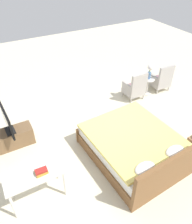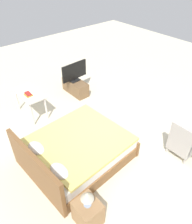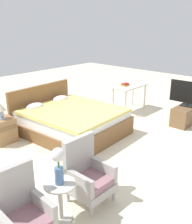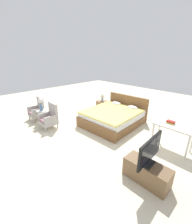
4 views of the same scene
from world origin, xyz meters
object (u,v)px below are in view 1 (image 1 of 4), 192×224
(bed, at_px, (135,147))
(side_table, at_px, (148,84))
(tv_stand, at_px, (13,138))
(tv_flatscreen, at_px, (7,120))
(flower_vase, at_px, (150,70))
(vanity_desk, at_px, (34,176))
(armchair_by_window_left, at_px, (161,80))
(book_stack, at_px, (41,171))
(armchair_by_window_right, at_px, (135,88))

(bed, height_order, side_table, bed)
(tv_stand, relative_size, tv_flatscreen, 1.05)
(flower_vase, distance_m, vanity_desk, 4.59)
(armchair_by_window_left, relative_size, side_table, 1.69)
(bed, distance_m, flower_vase, 2.83)
(armchair_by_window_left, height_order, tv_stand, armchair_by_window_left)
(bed, relative_size, tv_stand, 2.34)
(armchair_by_window_left, relative_size, book_stack, 4.28)
(bed, height_order, vanity_desk, bed)
(bed, relative_size, side_table, 4.13)
(armchair_by_window_right, relative_size, tv_stand, 0.96)
(bed, distance_m, book_stack, 2.13)
(armchair_by_window_left, relative_size, vanity_desk, 0.88)
(armchair_by_window_right, height_order, book_stack, armchair_by_window_right)
(armchair_by_window_right, height_order, side_table, armchair_by_window_right)
(bed, distance_m, vanity_desk, 2.23)
(bed, xyz_separation_m, tv_stand, (2.34, -1.69, -0.07))
(side_table, bearing_deg, tv_flatscreen, 3.80)
(armchair_by_window_right, bearing_deg, tv_stand, 3.80)
(armchair_by_window_left, height_order, flower_vase, flower_vase)
(armchair_by_window_right, bearing_deg, flower_vase, -176.20)
(armchair_by_window_left, height_order, tv_flatscreen, tv_flatscreen)
(tv_flatscreen, height_order, vanity_desk, tv_flatscreen)
(tv_stand, xyz_separation_m, tv_flatscreen, (0.00, 0.00, 0.54))
(tv_stand, relative_size, book_stack, 4.47)
(book_stack, bearing_deg, bed, -179.70)
(flower_vase, bearing_deg, book_stack, 26.19)
(tv_stand, bearing_deg, tv_flatscreen, 3.16)
(armchair_by_window_right, bearing_deg, side_table, -176.20)
(bed, height_order, armchair_by_window_right, bed)
(vanity_desk, bearing_deg, side_table, -155.29)
(bed, bearing_deg, armchair_by_window_right, -126.33)
(tv_stand, height_order, tv_flatscreen, tv_flatscreen)
(tv_stand, height_order, book_stack, book_stack)
(armchair_by_window_left, relative_size, tv_flatscreen, 1.00)
(flower_vase, bearing_deg, tv_stand, 3.80)
(side_table, bearing_deg, vanity_desk, 24.71)
(armchair_by_window_right, bearing_deg, armchair_by_window_left, -180.00)
(armchair_by_window_right, relative_size, flower_vase, 1.93)
(tv_flatscreen, bearing_deg, armchair_by_window_left, -177.03)
(vanity_desk, bearing_deg, armchair_by_window_right, -152.64)
(armchair_by_window_left, relative_size, tv_stand, 0.96)
(side_table, bearing_deg, armchair_by_window_left, 176.19)
(tv_stand, distance_m, tv_flatscreen, 0.54)
(flower_vase, relative_size, tv_flatscreen, 0.52)
(book_stack, bearing_deg, side_table, -153.81)
(flower_vase, bearing_deg, armchair_by_window_right, 3.80)
(side_table, height_order, flower_vase, flower_vase)
(armchair_by_window_left, xyz_separation_m, tv_stand, (4.82, 0.25, -0.15))
(armchair_by_window_left, xyz_separation_m, tv_flatscreen, (4.82, 0.25, 0.39))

